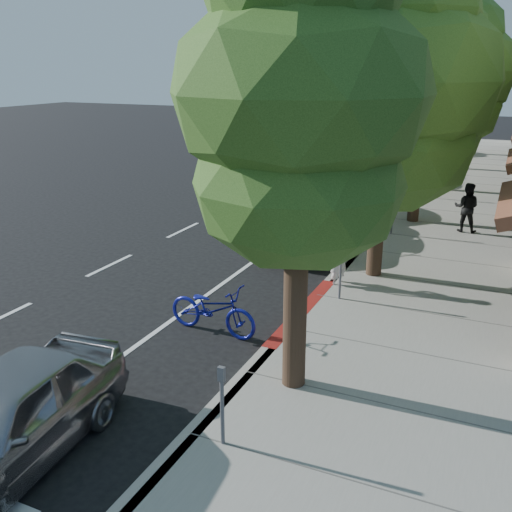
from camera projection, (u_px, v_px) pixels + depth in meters
The scene contains 18 objects.
ground at pixel (287, 334), 12.10m from camera, with size 120.00×120.00×0.00m, color black.
sidewalk at pixel (446, 242), 18.09m from camera, with size 4.60×56.00×0.15m, color gray.
curb at pixel (374, 234), 18.99m from camera, with size 0.30×56.00×0.15m, color #9E998E.
curb_red_segment at pixel (303, 313), 12.94m from camera, with size 0.32×4.00×0.15m, color maroon.
street_tree_0 at pixel (300, 102), 8.46m from camera, with size 3.95×3.95×7.68m.
street_tree_1 at pixel (386, 85), 13.62m from camera, with size 5.45×5.45×8.21m.
street_tree_2 at pixel (424, 87), 18.88m from camera, with size 5.05×5.05×7.76m.
street_tree_3 at pixel (447, 74), 23.96m from camera, with size 5.69×5.69×8.41m.
street_tree_4 at pixel (461, 75), 29.18m from camera, with size 4.38×4.38×7.83m.
street_tree_5 at pixel (470, 87), 34.63m from camera, with size 4.40×4.40×6.77m.
cyclist at pixel (340, 258), 14.31m from camera, with size 0.60×0.39×1.65m, color silver.
bicycle at pixel (213, 309), 12.01m from camera, with size 0.72×2.07×1.08m, color navy.
silver_suv at pixel (311, 221), 17.97m from camera, with size 2.46×5.33×1.48m, color silver.
dark_sedan at pixel (330, 195), 21.34m from camera, with size 1.70×4.87×1.60m, color black.
white_pickup at pixel (388, 171), 26.69m from camera, with size 2.02×4.96×1.44m, color white.
dark_suv_far at pixel (429, 142), 35.63m from camera, with size 1.91×4.76×1.62m, color black.
near_car_a at pixel (3, 420), 7.94m from camera, with size 1.73×4.30×1.47m, color #9C9BA0.
pedestrian at pixel (466, 207), 18.76m from camera, with size 0.79×0.62×1.64m, color black.
Camera 1 is at (3.90, -10.24, 5.43)m, focal length 40.00 mm.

